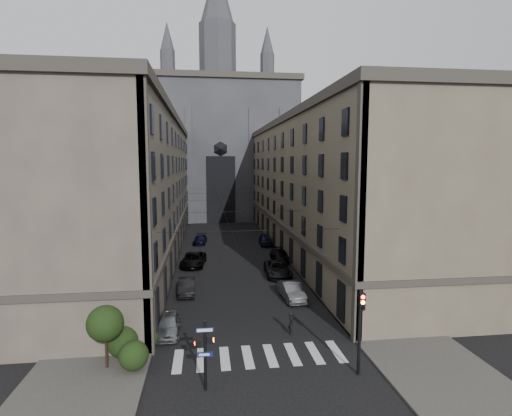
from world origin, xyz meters
name	(u,v)px	position (x,y,z in m)	size (l,w,h in m)	color
ground	(272,401)	(0.00, 0.00, 0.00)	(260.00, 260.00, 0.00)	black
sidewalk_left	(154,254)	(-10.50, 36.00, 0.07)	(7.00, 80.00, 0.15)	#383533
sidewalk_right	(302,249)	(10.50, 36.00, 0.07)	(7.00, 80.00, 0.15)	#383533
zebra_crossing	(259,356)	(0.00, 5.00, 0.01)	(11.00, 3.20, 0.01)	beige
building_left	(130,187)	(-13.44, 36.00, 9.34)	(13.60, 60.60, 18.85)	#4B4239
building_right	(322,186)	(13.44, 36.00, 9.34)	(13.60, 60.60, 18.85)	brown
gothic_tower	(219,141)	(0.00, 74.96, 17.80)	(35.00, 23.00, 58.00)	#2D2D33
pedestrian_signal_left	(205,350)	(-3.51, 1.50, 2.32)	(1.02, 0.38, 4.00)	black
traffic_light_right	(360,322)	(5.60, 1.92, 3.29)	(0.34, 0.50, 5.20)	black
shrub_cluster	(121,337)	(-8.72, 5.01, 1.80)	(3.90, 4.40, 3.90)	black
tram_wires	(229,202)	(0.00, 35.63, 7.25)	(14.00, 60.00, 0.43)	black
car_left_near	(168,324)	(-6.20, 9.25, 0.73)	(1.73, 4.29, 1.46)	gray
car_left_midnear	(187,287)	(-5.23, 18.26, 0.73)	(1.54, 4.40, 1.45)	black
car_left_midfar	(194,260)	(-4.87, 28.86, 0.81)	(2.68, 5.81, 1.62)	black
car_left_far	(200,240)	(-4.20, 42.42, 0.67)	(1.87, 4.60, 1.34)	black
car_right_near	(292,291)	(4.49, 15.48, 0.79)	(1.67, 4.78, 1.57)	slate
car_right_midnear	(278,269)	(4.62, 23.30, 0.82)	(2.71, 5.88, 1.64)	black
car_right_midfar	(280,256)	(6.20, 29.96, 0.71)	(1.98, 4.88, 1.42)	black
car_right_far	(266,240)	(5.87, 40.11, 0.82)	(1.93, 4.81, 1.64)	black
pedestrian	(291,323)	(2.79, 8.00, 0.87)	(0.63, 0.42, 1.73)	black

